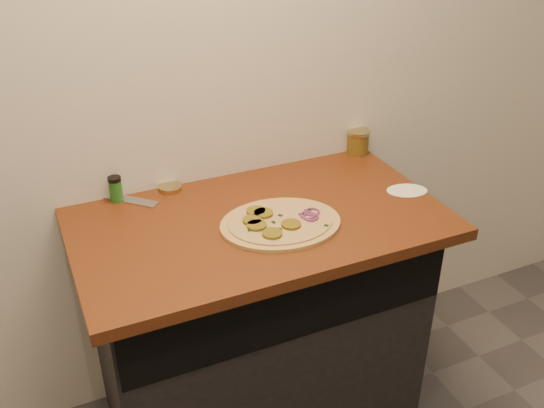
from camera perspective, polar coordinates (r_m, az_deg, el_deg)
name	(u,v)px	position (r m, az deg, el deg)	size (l,w,h in m)	color
cabinet	(258,323)	(2.26, -1.37, -11.17)	(1.10, 0.60, 0.86)	black
countertop	(260,222)	(1.98, -1.18, -1.74)	(1.20, 0.70, 0.04)	#632C12
pizza	(280,223)	(1.92, 0.74, -1.76)	(0.42, 0.42, 0.03)	tan
chefs_knife	(107,195)	(2.16, -15.23, 0.83)	(0.25, 0.25, 0.02)	#B7BAC1
mason_jar_lid	(170,188)	(2.15, -9.54, 1.52)	(0.08, 0.08, 0.02)	tan
salsa_jar	(358,142)	(2.41, 8.10, 5.83)	(0.09, 0.09, 0.10)	maroon
spice_shaker	(116,189)	(2.11, -14.51, 1.39)	(0.04, 0.04, 0.09)	#20601E
flour_spill	(407,190)	(2.18, 12.58, 1.25)	(0.14, 0.14, 0.00)	white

